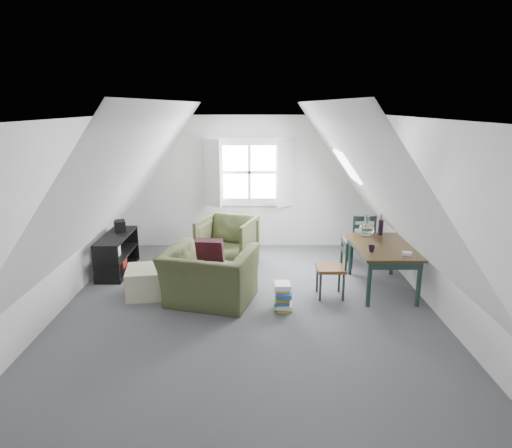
{
  "coord_description": "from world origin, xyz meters",
  "views": [
    {
      "loc": [
        0.1,
        -5.82,
        2.67
      ],
      "look_at": [
        0.12,
        0.6,
        0.99
      ],
      "focal_mm": 32.0,
      "sensor_mm": 36.0,
      "label": 1
    }
  ],
  "objects_px": {
    "ottoman": "(149,281)",
    "dining_table": "(383,251)",
    "armchair_far": "(228,263)",
    "dining_chair_near": "(333,267)",
    "magazine_stack": "(283,296)",
    "media_shelf": "(117,256)",
    "dining_chair_far": "(361,239)",
    "armchair_near": "(210,302)"
  },
  "relations": [
    {
      "from": "ottoman",
      "to": "dining_table",
      "type": "bearing_deg",
      "value": 3.35
    },
    {
      "from": "dining_table",
      "to": "armchair_far",
      "type": "bearing_deg",
      "value": 153.34
    },
    {
      "from": "ottoman",
      "to": "dining_chair_near",
      "type": "bearing_deg",
      "value": -1.52
    },
    {
      "from": "dining_chair_near",
      "to": "magazine_stack",
      "type": "xyz_separation_m",
      "value": [
        -0.74,
        -0.43,
        -0.26
      ]
    },
    {
      "from": "dining_chair_near",
      "to": "media_shelf",
      "type": "relative_size",
      "value": 0.71
    },
    {
      "from": "ottoman",
      "to": "dining_chair_far",
      "type": "distance_m",
      "value": 3.57
    },
    {
      "from": "ottoman",
      "to": "dining_chair_near",
      "type": "distance_m",
      "value": 2.66
    },
    {
      "from": "dining_chair_far",
      "to": "dining_chair_near",
      "type": "relative_size",
      "value": 1.08
    },
    {
      "from": "dining_table",
      "to": "dining_chair_far",
      "type": "xyz_separation_m",
      "value": [
        -0.08,
        1.01,
        -0.12
      ]
    },
    {
      "from": "dining_chair_far",
      "to": "dining_chair_near",
      "type": "xyz_separation_m",
      "value": [
        -0.69,
        -1.28,
        -0.03
      ]
    },
    {
      "from": "dining_table",
      "to": "dining_chair_near",
      "type": "bearing_deg",
      "value": -161.53
    },
    {
      "from": "media_shelf",
      "to": "dining_chair_near",
      "type": "bearing_deg",
      "value": -13.13
    },
    {
      "from": "armchair_far",
      "to": "magazine_stack",
      "type": "xyz_separation_m",
      "value": [
        0.85,
        -1.84,
        0.18
      ]
    },
    {
      "from": "armchair_far",
      "to": "dining_chair_near",
      "type": "xyz_separation_m",
      "value": [
        1.59,
        -1.41,
        0.44
      ]
    },
    {
      "from": "dining_chair_far",
      "to": "media_shelf",
      "type": "xyz_separation_m",
      "value": [
        -4.07,
        -0.27,
        -0.2
      ]
    },
    {
      "from": "armchair_near",
      "to": "dining_chair_far",
      "type": "xyz_separation_m",
      "value": [
        2.43,
        1.48,
        0.48
      ]
    },
    {
      "from": "media_shelf",
      "to": "magazine_stack",
      "type": "bearing_deg",
      "value": -25.07
    },
    {
      "from": "armchair_near",
      "to": "dining_chair_far",
      "type": "bearing_deg",
      "value": -133.1
    },
    {
      "from": "dining_chair_far",
      "to": "media_shelf",
      "type": "height_order",
      "value": "dining_chair_far"
    },
    {
      "from": "armchair_far",
      "to": "dining_chair_far",
      "type": "relative_size",
      "value": 0.98
    },
    {
      "from": "armchair_far",
      "to": "ottoman",
      "type": "xyz_separation_m",
      "value": [
        -1.06,
        -1.34,
        0.2
      ]
    },
    {
      "from": "armchair_far",
      "to": "dining_table",
      "type": "xyz_separation_m",
      "value": [
        2.36,
        -1.14,
        0.59
      ]
    },
    {
      "from": "dining_chair_far",
      "to": "magazine_stack",
      "type": "relative_size",
      "value": 2.5
    },
    {
      "from": "ottoman",
      "to": "magazine_stack",
      "type": "bearing_deg",
      "value": -14.68
    },
    {
      "from": "armchair_far",
      "to": "dining_chair_far",
      "type": "bearing_deg",
      "value": 15.24
    },
    {
      "from": "dining_chair_near",
      "to": "magazine_stack",
      "type": "height_order",
      "value": "dining_chair_near"
    },
    {
      "from": "dining_table",
      "to": "magazine_stack",
      "type": "xyz_separation_m",
      "value": [
        -1.51,
        -0.7,
        -0.41
      ]
    },
    {
      "from": "dining_table",
      "to": "magazine_stack",
      "type": "distance_m",
      "value": 1.71
    },
    {
      "from": "ottoman",
      "to": "media_shelf",
      "type": "xyz_separation_m",
      "value": [
        -0.73,
        0.94,
        0.08
      ]
    },
    {
      "from": "dining_chair_near",
      "to": "media_shelf",
      "type": "height_order",
      "value": "dining_chair_near"
    },
    {
      "from": "armchair_near",
      "to": "magazine_stack",
      "type": "distance_m",
      "value": 1.05
    },
    {
      "from": "armchair_near",
      "to": "dining_chair_near",
      "type": "distance_m",
      "value": 1.8
    },
    {
      "from": "armchair_far",
      "to": "ottoman",
      "type": "distance_m",
      "value": 1.72
    },
    {
      "from": "dining_chair_far",
      "to": "media_shelf",
      "type": "bearing_deg",
      "value": -15.93
    },
    {
      "from": "armchair_near",
      "to": "dining_table",
      "type": "distance_m",
      "value": 2.62
    },
    {
      "from": "dining_table",
      "to": "dining_chair_far",
      "type": "distance_m",
      "value": 1.02
    },
    {
      "from": "ottoman",
      "to": "magazine_stack",
      "type": "height_order",
      "value": "ottoman"
    },
    {
      "from": "dining_chair_far",
      "to": "armchair_near",
      "type": "bearing_deg",
      "value": 11.55
    },
    {
      "from": "dining_chair_far",
      "to": "dining_chair_near",
      "type": "height_order",
      "value": "dining_chair_far"
    },
    {
      "from": "armchair_near",
      "to": "media_shelf",
      "type": "bearing_deg",
      "value": -20.69
    },
    {
      "from": "armchair_far",
      "to": "dining_table",
      "type": "distance_m",
      "value": 2.69
    },
    {
      "from": "armchair_near",
      "to": "dining_table",
      "type": "xyz_separation_m",
      "value": [
        2.51,
        0.47,
        0.59
      ]
    }
  ]
}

